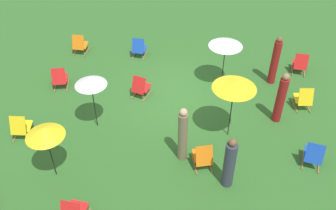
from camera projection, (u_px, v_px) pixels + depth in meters
The scene contains 18 objects.
ground_plane at pixel (173, 95), 13.24m from camera, with size 40.00×40.00×0.00m, color #2D6026.
deckchair_0 at pixel (141, 87), 12.98m from camera, with size 0.67×0.86×0.83m.
deckchair_1 at pixel (203, 157), 10.44m from camera, with size 0.69×0.87×0.83m.
deckchair_2 at pixel (80, 45), 15.24m from camera, with size 0.48×0.76×0.83m.
deckchair_3 at pixel (60, 78), 13.39m from camera, with size 0.66×0.86×0.83m.
deckchair_6 at pixel (139, 48), 15.03m from camera, with size 0.52×0.79×0.83m.
deckchair_8 at pixel (300, 64), 14.12m from camera, with size 0.52×0.79×0.83m.
deckchair_9 at pixel (21, 127), 11.39m from camera, with size 0.55×0.81×0.83m.
deckchair_10 at pixel (303, 99), 12.47m from camera, with size 0.59×0.83×0.83m.
deckchair_12 at pixel (313, 155), 10.49m from camera, with size 0.60×0.83×0.83m.
umbrella_0 at pixel (235, 85), 10.47m from camera, with size 1.28×1.28×2.02m.
umbrella_1 at pixel (44, 132), 9.41m from camera, with size 1.01×1.01×1.76m.
umbrella_2 at pixel (90, 81), 10.89m from camera, with size 0.96×0.96×1.90m.
umbrella_3 at pixel (226, 43), 12.69m from camera, with size 1.17×1.17×1.82m.
person_0 at pixel (275, 61), 13.28m from camera, with size 0.38×0.38×1.89m.
person_1 at pixel (281, 99), 11.66m from camera, with size 0.38×0.38×1.82m.
person_2 at pixel (183, 135), 10.35m from camera, with size 0.36×0.36×1.85m.
person_3 at pixel (229, 164), 9.68m from camera, with size 0.42×0.42×1.67m.
Camera 1 is at (-1.46, 10.38, 8.10)m, focal length 39.79 mm.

